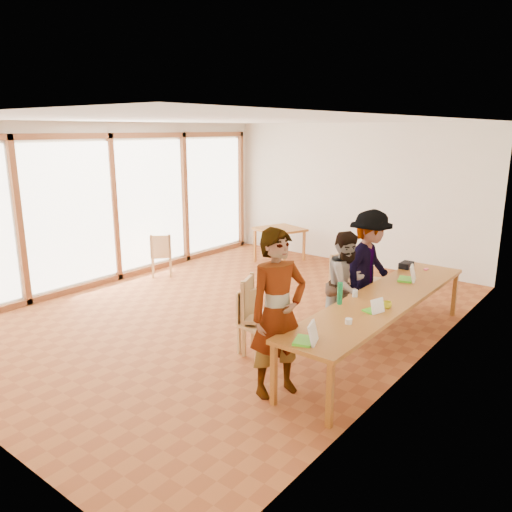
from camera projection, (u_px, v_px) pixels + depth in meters
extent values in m
plane|color=#9C5125|center=(233.00, 312.00, 8.05)|extent=(8.00, 8.00, 0.00)
cube|color=#F1E4D0|center=(353.00, 195.00, 10.73)|extent=(6.00, 0.10, 3.00)
cube|color=#F1E4D0|center=(424.00, 248.00, 5.89)|extent=(0.10, 8.00, 3.00)
cube|color=white|center=(114.00, 203.00, 9.45)|extent=(0.10, 8.00, 3.00)
cube|color=white|center=(230.00, 118.00, 7.30)|extent=(6.00, 8.00, 0.04)
cube|color=#AB6326|center=(383.00, 300.00, 6.45)|extent=(0.80, 4.00, 0.05)
cube|color=#AB6326|center=(274.00, 375.00, 5.27)|extent=(0.06, 0.06, 0.70)
cube|color=#AB6326|center=(412.00, 286.00, 8.23)|extent=(0.06, 0.06, 0.70)
cube|color=#AB6326|center=(330.00, 395.00, 4.86)|extent=(0.06, 0.06, 0.70)
cube|color=#AB6326|center=(454.00, 294.00, 7.82)|extent=(0.06, 0.06, 0.70)
cube|color=#AB6326|center=(280.00, 229.00, 10.98)|extent=(0.90, 0.90, 0.05)
cube|color=#AB6326|center=(255.00, 247.00, 11.00)|extent=(0.05, 0.05, 0.70)
cube|color=#AB6326|center=(276.00, 241.00, 11.60)|extent=(0.05, 0.05, 0.70)
cube|color=#AB6326|center=(284.00, 252.00, 10.54)|extent=(0.05, 0.05, 0.70)
cube|color=#AB6326|center=(304.00, 245.00, 11.13)|extent=(0.05, 0.05, 0.70)
cube|color=tan|center=(257.00, 326.00, 6.45)|extent=(0.46, 0.46, 0.04)
cube|color=tan|center=(248.00, 306.00, 6.52)|extent=(0.11, 0.39, 0.41)
cube|color=tan|center=(263.00, 318.00, 6.50)|extent=(0.62, 0.62, 0.04)
cube|color=tan|center=(248.00, 297.00, 6.49)|extent=(0.22, 0.45, 0.49)
cube|color=tan|center=(346.00, 282.00, 8.23)|extent=(0.42, 0.42, 0.04)
cube|color=tan|center=(337.00, 266.00, 8.28)|extent=(0.05, 0.41, 0.43)
cube|color=tan|center=(365.00, 281.00, 8.06)|extent=(0.61, 0.61, 0.04)
cube|color=tan|center=(353.00, 264.00, 8.05)|extent=(0.22, 0.45, 0.49)
cube|color=tan|center=(161.00, 255.00, 9.99)|extent=(0.57, 0.57, 0.04)
cube|color=tan|center=(161.00, 246.00, 9.76)|extent=(0.30, 0.32, 0.42)
imported|color=gray|center=(278.00, 313.00, 5.38)|extent=(0.68, 0.81, 1.87)
imported|color=gray|center=(347.00, 285.00, 6.95)|extent=(0.66, 0.80, 1.52)
imported|color=gray|center=(369.00, 268.00, 7.39)|extent=(0.65, 1.12, 1.74)
cube|color=#54DA26|center=(304.00, 341.00, 5.11)|extent=(0.26, 0.31, 0.03)
cube|color=white|center=(313.00, 333.00, 5.06)|extent=(0.15, 0.25, 0.22)
cube|color=#54DA26|center=(372.00, 310.00, 5.97)|extent=(0.21, 0.25, 0.02)
cube|color=white|center=(378.00, 306.00, 5.89)|extent=(0.12, 0.20, 0.18)
cube|color=#54DA26|center=(405.00, 279.00, 7.20)|extent=(0.26, 0.32, 0.03)
cube|color=white|center=(413.00, 273.00, 7.13)|extent=(0.14, 0.26, 0.23)
imported|color=gold|center=(387.00, 305.00, 6.06)|extent=(0.14, 0.14, 0.09)
cylinder|color=#128144|center=(340.00, 293.00, 6.18)|extent=(0.07, 0.07, 0.28)
cylinder|color=silver|center=(355.00, 293.00, 6.48)|extent=(0.07, 0.07, 0.09)
cylinder|color=white|center=(349.00, 321.00, 5.58)|extent=(0.08, 0.08, 0.06)
cube|color=#F4507A|center=(426.00, 269.00, 7.74)|extent=(0.05, 0.10, 0.01)
cube|color=black|center=(406.00, 265.00, 7.83)|extent=(0.16, 0.26, 0.09)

